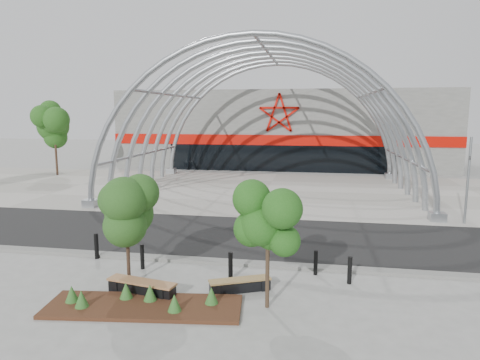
# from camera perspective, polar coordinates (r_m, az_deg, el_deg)

# --- Properties ---
(ground) EXTENTS (140.00, 140.00, 0.00)m
(ground) POSITION_cam_1_polar(r_m,az_deg,el_deg) (17.08, -2.35, -10.74)
(ground) COLOR gray
(ground) RESTS_ON ground
(road) EXTENTS (140.00, 7.00, 0.02)m
(road) POSITION_cam_1_polar(r_m,az_deg,el_deg) (20.34, -0.24, -7.44)
(road) COLOR black
(road) RESTS_ON ground
(forecourt) EXTENTS (60.00, 17.00, 0.04)m
(forecourt) POSITION_cam_1_polar(r_m,az_deg,el_deg) (31.91, 3.56, -1.40)
(forecourt) COLOR #A09C91
(forecourt) RESTS_ON ground
(kerb) EXTENTS (60.00, 0.50, 0.12)m
(kerb) POSITION_cam_1_polar(r_m,az_deg,el_deg) (16.83, -2.54, -10.83)
(kerb) COLOR slate
(kerb) RESTS_ON ground
(arena_building) EXTENTS (34.00, 15.24, 8.00)m
(arena_building) POSITION_cam_1_polar(r_m,az_deg,el_deg) (49.31, 5.95, 6.88)
(arena_building) COLOR slate
(arena_building) RESTS_ON ground
(vault_canopy) EXTENTS (20.80, 15.80, 20.36)m
(vault_canopy) POSITION_cam_1_polar(r_m,az_deg,el_deg) (31.91, 3.56, -1.40)
(vault_canopy) COLOR #999EA3
(vault_canopy) RESTS_ON ground
(planting_bed) EXTENTS (5.96, 2.44, 0.61)m
(planting_bed) POSITION_cam_1_polar(r_m,az_deg,el_deg) (13.57, -13.02, -15.71)
(planting_bed) COLOR #351912
(planting_bed) RESTS_ON ground
(signal_pole) EXTENTS (0.23, 0.64, 4.55)m
(signal_pole) POSITION_cam_1_polar(r_m,az_deg,el_deg) (24.88, 28.11, 0.10)
(signal_pole) COLOR gray
(signal_pole) RESTS_ON ground
(street_tree_0) EXTENTS (1.66, 1.66, 3.79)m
(street_tree_0) POSITION_cam_1_polar(r_m,az_deg,el_deg) (14.60, -14.96, -3.34)
(street_tree_0) COLOR black
(street_tree_0) RESTS_ON ground
(street_tree_1) EXTENTS (1.51, 1.51, 3.58)m
(street_tree_1) POSITION_cam_1_polar(r_m,az_deg,el_deg) (12.49, 3.74, -5.86)
(street_tree_1) COLOR #34281B
(street_tree_1) RESTS_ON ground
(bench_0) EXTENTS (2.37, 0.95, 0.49)m
(bench_0) POSITION_cam_1_polar(r_m,az_deg,el_deg) (14.37, -12.96, -13.87)
(bench_0) COLOR black
(bench_0) RESTS_ON ground
(bench_1) EXTENTS (2.03, 1.25, 0.43)m
(bench_1) POSITION_cam_1_polar(r_m,az_deg,el_deg) (14.31, -0.00, -13.86)
(bench_1) COLOR black
(bench_1) RESTS_ON ground
(bollard_0) EXTENTS (0.17, 0.17, 1.03)m
(bollard_0) POSITION_cam_1_polar(r_m,az_deg,el_deg) (18.11, -18.60, -8.34)
(bollard_0) COLOR black
(bollard_0) RESTS_ON ground
(bollard_1) EXTENTS (0.15, 0.15, 0.94)m
(bollard_1) POSITION_cam_1_polar(r_m,az_deg,el_deg) (16.52, -12.90, -9.93)
(bollard_1) COLOR black
(bollard_1) RESTS_ON ground
(bollard_2) EXTENTS (0.16, 0.16, 0.98)m
(bollard_2) POSITION_cam_1_polar(r_m,az_deg,el_deg) (15.17, -1.27, -11.37)
(bollard_2) COLOR black
(bollard_2) RESTS_ON ground
(bollard_3) EXTENTS (0.14, 0.14, 0.90)m
(bollard_3) POSITION_cam_1_polar(r_m,az_deg,el_deg) (15.81, 10.05, -10.80)
(bollard_3) COLOR black
(bollard_3) RESTS_ON ground
(bollard_4) EXTENTS (0.15, 0.15, 0.94)m
(bollard_4) POSITION_cam_1_polar(r_m,az_deg,el_deg) (15.27, 14.42, -11.59)
(bollard_4) COLOR black
(bollard_4) RESTS_ON ground
(bg_tree_0) EXTENTS (3.00, 3.00, 6.45)m
(bg_tree_0) POSITION_cam_1_polar(r_m,az_deg,el_deg) (42.73, -23.54, 6.74)
(bg_tree_0) COLOR #301E14
(bg_tree_0) RESTS_ON ground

